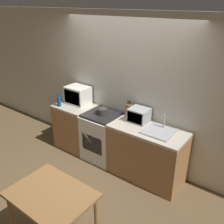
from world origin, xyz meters
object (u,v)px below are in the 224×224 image
Objects in this scene: bottle at (59,101)px; dining_table at (52,200)px; toaster_oven at (139,115)px; kettle at (102,110)px; stove_range at (103,136)px; microwave at (78,95)px.

dining_table is (1.54, -1.54, -0.36)m from bottle.
bottle is at bearing -167.20° from toaster_oven.
kettle is at bearing -167.78° from toaster_oven.
bottle is at bearing -166.49° from stove_range.
microwave reaches higher than stove_range.
dining_table is (0.67, -1.74, -0.34)m from kettle.
microwave is 1.82× the size of bottle.
kettle reaches higher than stove_range.
microwave is 0.38m from bottle.
stove_range is 0.88m from toaster_oven.
dining_table is at bearing -69.00° from kettle.
stove_range reaches higher than dining_table.
dining_table is at bearing -69.27° from stove_range.
toaster_oven is at bearing 11.85° from stove_range.
kettle is 0.41× the size of microwave.
bottle is 1.58m from toaster_oven.
bottle reaches higher than stove_range.
toaster_oven reaches higher than stove_range.
bottle is 2.20m from dining_table.
stove_range is 0.93m from microwave.
kettle is 1.90m from dining_table.
kettle is 0.89m from bottle.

